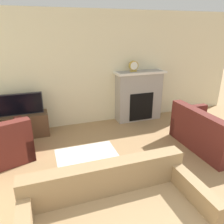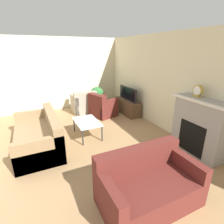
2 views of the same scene
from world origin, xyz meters
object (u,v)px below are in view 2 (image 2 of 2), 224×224
at_px(potted_plant, 97,94).
at_px(couch_sectional, 39,136).
at_px(couch_loveseat, 148,186).
at_px(armchair_accent, 102,108).
at_px(mantel_clock, 198,91).
at_px(tv, 128,94).
at_px(armchair_by_window, 84,104).
at_px(coffee_table, 87,123).

bearing_deg(potted_plant, couch_sectional, -46.22).
height_order(couch_sectional, couch_loveseat, same).
height_order(armchair_accent, mantel_clock, mantel_clock).
xyz_separation_m(tv, armchair_by_window, (-0.90, -1.39, -0.46)).
bearing_deg(coffee_table, mantel_clock, 50.10).
relative_size(potted_plant, mantel_clock, 3.26).
height_order(armchair_by_window, coffee_table, armchair_by_window).
bearing_deg(tv, coffee_table, -60.39).
relative_size(couch_loveseat, mantel_clock, 5.75).
relative_size(tv, couch_loveseat, 0.71).
bearing_deg(armchair_accent, mantel_clock, -177.61).
bearing_deg(armchair_by_window, coffee_table, 75.87).
distance_m(tv, mantel_clock, 2.83).
bearing_deg(armchair_by_window, armchair_accent, 123.55).
height_order(armchair_by_window, mantel_clock, mantel_clock).
distance_m(couch_sectional, coffee_table, 1.22).
relative_size(armchair_by_window, potted_plant, 0.98).
xyz_separation_m(potted_plant, mantel_clock, (3.89, 0.85, 0.87)).
bearing_deg(couch_sectional, mantel_clock, 63.17).
bearing_deg(armchair_accent, coffee_table, 125.32).
height_order(coffee_table, potted_plant, potted_plant).
bearing_deg(coffee_table, couch_sectional, -87.93).
bearing_deg(armchair_by_window, couch_loveseat, 85.74).
bearing_deg(coffee_table, potted_plant, 152.70).
height_order(couch_loveseat, coffee_table, couch_loveseat).
xyz_separation_m(couch_loveseat, potted_plant, (-4.73, 1.00, 0.26)).
bearing_deg(mantel_clock, tv, -177.80).
relative_size(armchair_accent, coffee_table, 1.04).
relative_size(tv, armchair_accent, 1.10).
xyz_separation_m(couch_loveseat, coffee_table, (-2.51, -0.15, 0.10)).
height_order(armchair_accent, coffee_table, armchair_accent).
relative_size(couch_sectional, armchair_by_window, 2.36).
bearing_deg(mantel_clock, armchair_by_window, -157.74).
distance_m(tv, couch_sectional, 3.34).
relative_size(couch_sectional, coffee_table, 2.10).
bearing_deg(armchair_by_window, tv, 147.41).
bearing_deg(potted_plant, coffee_table, -27.30).
height_order(potted_plant, mantel_clock, mantel_clock).
distance_m(coffee_table, mantel_clock, 2.80).
xyz_separation_m(tv, couch_sectional, (1.12, -3.11, -0.48)).
bearing_deg(potted_plant, tv, 33.08).
distance_m(tv, armchair_accent, 1.04).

